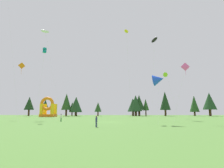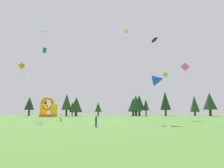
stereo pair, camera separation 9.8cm
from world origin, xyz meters
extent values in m
plane|color=#548438|center=(0.00, 0.00, 0.00)|extent=(120.00, 120.00, 0.00)
cone|color=blue|center=(8.39, -5.80, 7.58)|extent=(2.61, 2.56, 2.22)
cylinder|color=silver|center=(8.03, -6.74, 3.79)|extent=(0.72, 1.90, 7.58)
pyramid|color=#EA599E|center=(14.06, -3.32, 10.36)|extent=(1.20, 0.44, 1.18)
cylinder|color=#EA599E|center=(14.08, -3.23, 9.58)|extent=(0.04, 0.04, 1.53)
cylinder|color=silver|center=(13.13, -1.94, 5.17)|extent=(1.91, 2.59, 10.35)
cylinder|color=silver|center=(-17.79, -5.26, 12.23)|extent=(5.19, 2.55, 24.46)
pyramid|color=orange|center=(-24.75, 11.93, 14.36)|extent=(1.39, 1.12, 1.28)
cylinder|color=orange|center=(-24.70, 11.85, 13.15)|extent=(0.04, 0.04, 2.37)
cylinder|color=silver|center=(-22.27, 11.20, 7.17)|extent=(4.87, 1.30, 14.33)
ellipsoid|color=black|center=(12.70, 16.97, 23.42)|extent=(2.04, 3.79, 1.25)
cylinder|color=silver|center=(12.37, 18.80, 11.71)|extent=(0.68, 3.68, 23.42)
ellipsoid|color=yellow|center=(3.42, 2.60, 20.05)|extent=(1.47, 2.10, 0.71)
cylinder|color=silver|center=(4.03, 4.13, 10.02)|extent=(1.24, 3.07, 20.05)
cone|color=#8CD826|center=(17.07, 21.60, 13.63)|extent=(2.15, 2.17, 1.72)
cylinder|color=silver|center=(18.45, 20.57, 6.81)|extent=(2.77, 2.07, 13.63)
ellipsoid|color=white|center=(-20.42, 16.17, 26.13)|extent=(2.61, 3.17, 1.42)
cylinder|color=silver|center=(-18.44, 19.41, 13.06)|extent=(3.98, 6.51, 26.13)
cube|color=#0C7F7A|center=(-15.30, 3.40, 15.67)|extent=(0.92, 0.92, 0.50)
cube|color=#0C7F7A|center=(-15.30, 3.40, 16.27)|extent=(0.92, 0.92, 0.50)
cylinder|color=silver|center=(-16.47, 4.70, 7.99)|extent=(2.36, 2.63, 15.97)
cylinder|color=navy|center=(-1.62, -11.70, 0.38)|extent=(0.15, 0.15, 0.75)
cylinder|color=navy|center=(-1.74, -11.79, 0.38)|extent=(0.15, 0.15, 0.75)
cylinder|color=navy|center=(-1.68, -11.74, 1.05)|extent=(0.37, 0.37, 0.59)
sphere|color=brown|center=(-1.68, -11.74, 1.45)|extent=(0.20, 0.20, 0.20)
cylinder|color=#33723F|center=(-10.36, 1.57, 0.39)|extent=(0.15, 0.15, 0.77)
cylinder|color=#33723F|center=(-10.42, 1.43, 0.39)|extent=(0.15, 0.15, 0.77)
cylinder|color=silver|center=(-10.39, 1.50, 1.08)|extent=(0.36, 0.36, 0.61)
sphere|color=brown|center=(-10.39, 1.50, 1.49)|extent=(0.21, 0.21, 0.21)
cube|color=orange|center=(-24.41, 33.49, 0.45)|extent=(5.34, 4.83, 0.91)
cylinder|color=yellow|center=(-26.40, 31.75, 2.84)|extent=(1.35, 1.35, 3.88)
cylinder|color=yellow|center=(-22.41, 31.75, 2.84)|extent=(1.35, 1.35, 3.88)
cylinder|color=yellow|center=(-26.40, 35.23, 2.84)|extent=(1.35, 1.35, 3.88)
cylinder|color=yellow|center=(-22.41, 35.23, 2.84)|extent=(1.35, 1.35, 3.88)
torus|color=orange|center=(-24.41, 31.75, 4.78)|extent=(5.07, 1.08, 5.07)
cylinder|color=#4C331E|center=(-36.78, 44.18, 1.29)|extent=(0.75, 0.75, 2.59)
cone|color=#193819|center=(-36.78, 44.18, 5.40)|extent=(4.17, 4.17, 5.63)
cylinder|color=#4C331E|center=(-28.17, 40.04, 1.16)|extent=(0.54, 0.54, 2.32)
cone|color=#193819|center=(-28.17, 40.04, 4.63)|extent=(2.98, 2.98, 4.62)
cylinder|color=#4C331E|center=(-19.68, 41.13, 1.28)|extent=(0.75, 0.75, 2.56)
cone|color=#234C1E|center=(-19.68, 41.13, 5.96)|extent=(4.17, 4.17, 6.80)
cylinder|color=#4C331E|center=(-17.63, 42.86, 0.85)|extent=(0.47, 0.47, 1.71)
cone|color=#234C1E|center=(-17.63, 42.86, 3.80)|extent=(2.61, 2.61, 4.19)
cylinder|color=#4C331E|center=(-15.66, 41.34, 0.80)|extent=(0.94, 0.94, 1.59)
cone|color=#1E4221|center=(-15.66, 41.34, 4.79)|extent=(5.22, 5.22, 6.40)
cylinder|color=#4C331E|center=(-6.51, 42.08, 0.86)|extent=(0.54, 0.54, 1.72)
cone|color=#234C1E|center=(-6.51, 42.08, 3.73)|extent=(2.99, 2.99, 4.03)
cylinder|color=#4C331E|center=(8.32, 43.84, 0.91)|extent=(0.86, 0.86, 1.82)
cone|color=#1E4221|center=(8.32, 43.84, 4.67)|extent=(4.75, 4.75, 5.71)
cylinder|color=#4C331E|center=(9.48, 43.54, 1.00)|extent=(0.97, 0.97, 2.00)
cone|color=#1E4221|center=(9.48, 43.54, 5.40)|extent=(5.40, 5.40, 6.80)
cylinder|color=#4C331E|center=(11.01, 44.22, 1.26)|extent=(0.86, 0.86, 2.51)
cone|color=#193819|center=(11.01, 44.22, 5.71)|extent=(4.75, 4.75, 6.41)
cylinder|color=#4C331E|center=(13.98, 45.15, 1.16)|extent=(0.50, 0.50, 2.32)
cone|color=#234C1E|center=(13.98, 45.15, 4.81)|extent=(2.80, 2.80, 4.98)
cylinder|color=#4C331E|center=(22.03, 43.61, 1.25)|extent=(0.80, 0.80, 2.51)
cone|color=#193819|center=(22.03, 43.61, 6.44)|extent=(4.46, 4.46, 7.88)
cylinder|color=#4C331E|center=(35.06, 45.46, 0.85)|extent=(0.72, 0.72, 1.69)
cone|color=#234C1E|center=(35.06, 45.46, 5.23)|extent=(4.00, 4.00, 7.07)
cylinder|color=#4C331E|center=(40.33, 42.69, 1.34)|extent=(1.00, 1.00, 2.69)
cone|color=#1E4221|center=(40.33, 42.69, 6.26)|extent=(5.53, 5.53, 7.14)
camera|label=1|loc=(1.03, -38.46, 2.27)|focal=30.59mm
camera|label=2|loc=(1.13, -38.46, 2.27)|focal=30.59mm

